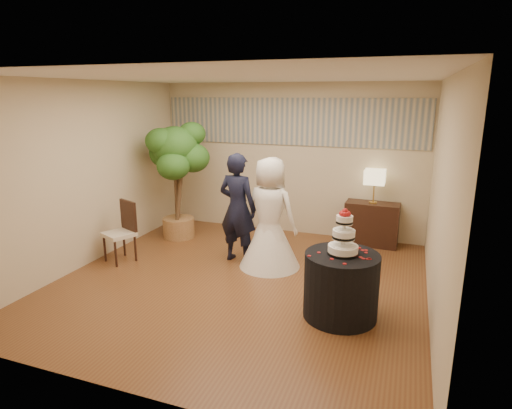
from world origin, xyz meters
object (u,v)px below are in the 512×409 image
at_px(wedding_cake, 344,232).
at_px(ficus_tree, 176,180).
at_px(cake_table, 341,286).
at_px(groom, 238,208).
at_px(table_lamp, 374,187).
at_px(bride, 270,213).
at_px(console, 372,224).
at_px(side_chair, 119,232).

relative_size(wedding_cake, ficus_tree, 0.26).
bearing_deg(wedding_cake, cake_table, 0.00).
relative_size(groom, cake_table, 1.99).
height_order(groom, cake_table, groom).
relative_size(groom, wedding_cake, 3.15).
bearing_deg(wedding_cake, groom, 146.05).
xyz_separation_m(cake_table, table_lamp, (0.10, 2.73, 0.65)).
height_order(groom, wedding_cake, groom).
xyz_separation_m(groom, wedding_cake, (1.82, -1.22, 0.20)).
bearing_deg(cake_table, groom, 146.05).
bearing_deg(bride, console, -121.01).
bearing_deg(console, table_lamp, 1.73).
height_order(console, side_chair, side_chair).
relative_size(table_lamp, side_chair, 0.60).
bearing_deg(groom, side_chair, 29.42).
height_order(console, table_lamp, table_lamp).
xyz_separation_m(wedding_cake, side_chair, (-3.57, 0.56, -0.59)).
relative_size(wedding_cake, table_lamp, 0.95).
bearing_deg(console, groom, -140.05).
distance_m(bride, wedding_cake, 1.75).
bearing_deg(wedding_cake, console, 87.93).
relative_size(cake_table, wedding_cake, 1.59).
bearing_deg(groom, cake_table, 154.75).
bearing_deg(groom, table_lamp, -133.08).
bearing_deg(wedding_cake, bride, 137.18).
relative_size(bride, console, 1.87).
relative_size(bride, ficus_tree, 0.79).
height_order(groom, table_lamp, groom).
distance_m(table_lamp, side_chair, 4.30).
bearing_deg(cake_table, bride, 137.18).
relative_size(groom, side_chair, 1.80).
relative_size(groom, table_lamp, 2.99).
bearing_deg(side_chair, table_lamp, 53.97).
xyz_separation_m(groom, table_lamp, (1.92, 1.51, 0.18)).
bearing_deg(cake_table, console, 87.93).
xyz_separation_m(groom, console, (1.92, 1.51, -0.49)).
height_order(wedding_cake, table_lamp, wedding_cake).
xyz_separation_m(console, side_chair, (-3.67, -2.17, 0.10)).
distance_m(bride, ficus_tree, 2.17).
xyz_separation_m(groom, bride, (0.54, -0.04, -0.02)).
xyz_separation_m(groom, ficus_tree, (-1.48, 0.70, 0.21)).
bearing_deg(console, wedding_cake, -90.34).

